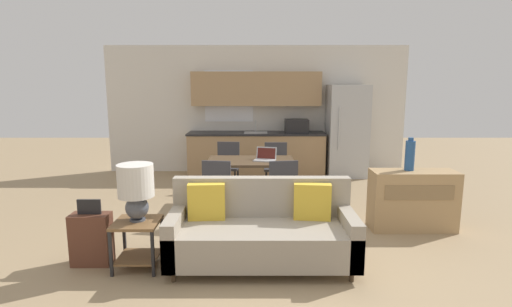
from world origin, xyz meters
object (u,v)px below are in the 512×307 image
(credenza, at_px, (411,200))
(suitcase, at_px, (90,239))
(refrigerator, at_px, (345,131))
(dining_chair_far_right, at_px, (274,165))
(dining_table, at_px, (249,164))
(couch, at_px, (260,232))
(laptop, at_px, (264,157))
(dining_chair_near_left, at_px, (217,186))
(dining_chair_far_left, at_px, (226,164))
(dining_chair_near_right, at_px, (280,186))
(table_lamp, at_px, (134,187))
(vase, at_px, (408,155))
(side_table, at_px, (136,237))

(credenza, distance_m, suitcase, 3.97)
(refrigerator, height_order, dining_chair_far_right, refrigerator)
(refrigerator, height_order, dining_table, refrigerator)
(couch, xyz_separation_m, laptop, (0.09, 2.10, 0.42))
(dining_table, height_order, couch, couch)
(dining_chair_near_left, relative_size, laptop, 2.35)
(refrigerator, distance_m, dining_chair_far_left, 2.74)
(dining_chair_near_right, bearing_deg, table_lamp, 34.25)
(dining_table, bearing_deg, table_lamp, -118.04)
(dining_chair_near_right, bearing_deg, laptop, -81.42)
(dining_chair_far_right, bearing_deg, couch, -95.00)
(vase, distance_m, suitcase, 3.99)
(refrigerator, bearing_deg, laptop, -129.95)
(table_lamp, height_order, suitcase, table_lamp)
(suitcase, bearing_deg, laptop, 47.94)
(side_table, height_order, suitcase, suitcase)
(refrigerator, xyz_separation_m, vase, (0.13, -3.09, 0.05))
(dining_table, relative_size, couch, 0.69)
(table_lamp, height_order, dining_chair_near_right, table_lamp)
(credenza, height_order, dining_chair_near_right, dining_chair_near_right)
(refrigerator, height_order, side_table, refrigerator)
(dining_table, distance_m, credenza, 2.42)
(laptop, bearing_deg, vase, -13.87)
(credenza, bearing_deg, vase, 142.55)
(couch, xyz_separation_m, side_table, (-1.31, -0.09, -0.01))
(credenza, xyz_separation_m, dining_chair_near_left, (-2.60, 0.36, 0.10))
(credenza, distance_m, vase, 0.60)
(laptop, bearing_deg, refrigerator, 64.92)
(table_lamp, distance_m, dining_chair_far_left, 3.08)
(vase, height_order, dining_chair_near_left, vase)
(dining_chair_near_right, height_order, laptop, laptop)
(dining_chair_far_right, xyz_separation_m, laptop, (-0.20, -0.74, 0.27))
(refrigerator, height_order, vase, refrigerator)
(refrigerator, bearing_deg, dining_chair_near_left, -130.92)
(side_table, relative_size, suitcase, 0.70)
(couch, xyz_separation_m, suitcase, (-1.82, -0.02, -0.07))
(dining_table, distance_m, side_table, 2.51)
(vase, relative_size, dining_chair_far_right, 0.49)
(dining_chair_near_left, distance_m, dining_chair_far_right, 1.69)
(dining_table, bearing_deg, couch, -86.07)
(table_lamp, height_order, laptop, table_lamp)
(refrigerator, bearing_deg, vase, -87.51)
(table_lamp, xyz_separation_m, dining_chair_near_left, (0.71, 1.46, -0.37))
(dining_chair_far_right, relative_size, laptop, 2.35)
(dining_table, relative_size, suitcase, 1.88)
(vase, relative_size, suitcase, 0.60)
(dining_chair_near_left, distance_m, dining_chair_near_right, 0.88)
(credenza, bearing_deg, suitcase, -164.73)
(vase, bearing_deg, laptop, 151.26)
(credenza, distance_m, laptop, 2.23)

